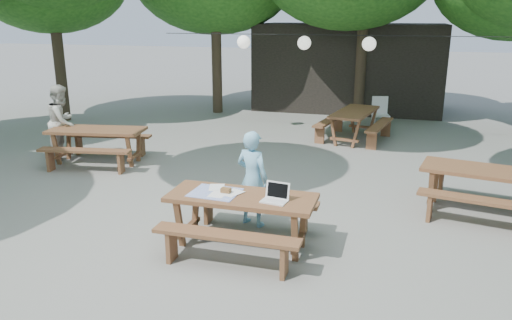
{
  "coord_description": "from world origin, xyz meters",
  "views": [
    {
      "loc": [
        2.22,
        -6.69,
        3.09
      ],
      "look_at": [
        0.27,
        0.01,
        1.05
      ],
      "focal_mm": 35.0,
      "sensor_mm": 36.0,
      "label": 1
    }
  ],
  "objects_px": {
    "picnic_table_nw": "(98,145)",
    "woman": "(252,179)",
    "main_picnic_table": "(242,220)",
    "second_person": "(62,122)",
    "plastic_chair": "(380,120)"
  },
  "relations": [
    {
      "from": "main_picnic_table",
      "to": "woman",
      "type": "height_order",
      "value": "woman"
    },
    {
      "from": "picnic_table_nw",
      "to": "main_picnic_table",
      "type": "bearing_deg",
      "value": -45.2
    },
    {
      "from": "main_picnic_table",
      "to": "picnic_table_nw",
      "type": "height_order",
      "value": "same"
    },
    {
      "from": "woman",
      "to": "plastic_chair",
      "type": "height_order",
      "value": "woman"
    },
    {
      "from": "main_picnic_table",
      "to": "plastic_chair",
      "type": "distance_m",
      "value": 8.19
    },
    {
      "from": "main_picnic_table",
      "to": "woman",
      "type": "bearing_deg",
      "value": 95.72
    },
    {
      "from": "main_picnic_table",
      "to": "picnic_table_nw",
      "type": "xyz_separation_m",
      "value": [
        -4.2,
        2.99,
        0.0
      ]
    },
    {
      "from": "picnic_table_nw",
      "to": "woman",
      "type": "bearing_deg",
      "value": -37.99
    },
    {
      "from": "second_person",
      "to": "plastic_chair",
      "type": "xyz_separation_m",
      "value": [
        6.64,
        4.88,
        -0.56
      ]
    },
    {
      "from": "woman",
      "to": "second_person",
      "type": "xyz_separation_m",
      "value": [
        -5.09,
        2.4,
        0.08
      ]
    },
    {
      "from": "second_person",
      "to": "main_picnic_table",
      "type": "bearing_deg",
      "value": -134.64
    },
    {
      "from": "woman",
      "to": "second_person",
      "type": "height_order",
      "value": "second_person"
    },
    {
      "from": "main_picnic_table",
      "to": "plastic_chair",
      "type": "relative_size",
      "value": 2.22
    },
    {
      "from": "woman",
      "to": "plastic_chair",
      "type": "relative_size",
      "value": 1.63
    },
    {
      "from": "second_person",
      "to": "plastic_chair",
      "type": "bearing_deg",
      "value": -66.8
    }
  ]
}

